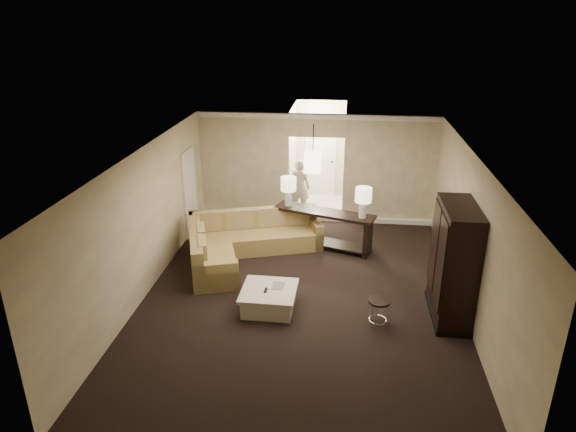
# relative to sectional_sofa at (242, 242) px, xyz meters

# --- Properties ---
(ground) EXTENTS (8.00, 8.00, 0.00)m
(ground) POSITION_rel_sectional_sofa_xyz_m (1.46, -1.62, -0.36)
(ground) COLOR black
(ground) RESTS_ON ground
(wall_back) EXTENTS (6.00, 0.04, 2.80)m
(wall_back) POSITION_rel_sectional_sofa_xyz_m (1.46, 2.38, 1.04)
(wall_back) COLOR beige
(wall_back) RESTS_ON ground
(wall_front) EXTENTS (6.00, 0.04, 2.80)m
(wall_front) POSITION_rel_sectional_sofa_xyz_m (1.46, -5.62, 1.04)
(wall_front) COLOR beige
(wall_front) RESTS_ON ground
(wall_left) EXTENTS (0.04, 8.00, 2.80)m
(wall_left) POSITION_rel_sectional_sofa_xyz_m (-1.54, -1.62, 1.04)
(wall_left) COLOR beige
(wall_left) RESTS_ON ground
(wall_right) EXTENTS (0.04, 8.00, 2.80)m
(wall_right) POSITION_rel_sectional_sofa_xyz_m (4.46, -1.62, 1.04)
(wall_right) COLOR beige
(wall_right) RESTS_ON ground
(ceiling) EXTENTS (6.00, 8.00, 0.02)m
(ceiling) POSITION_rel_sectional_sofa_xyz_m (1.46, -1.62, 2.44)
(ceiling) COLOR white
(ceiling) RESTS_ON wall_back
(crown_molding) EXTENTS (6.00, 0.10, 0.12)m
(crown_molding) POSITION_rel_sectional_sofa_xyz_m (1.46, 2.33, 2.37)
(crown_molding) COLOR white
(crown_molding) RESTS_ON wall_back
(baseboard) EXTENTS (6.00, 0.10, 0.12)m
(baseboard) POSITION_rel_sectional_sofa_xyz_m (1.46, 2.33, -0.30)
(baseboard) COLOR white
(baseboard) RESTS_ON ground
(side_door) EXTENTS (0.05, 0.90, 2.10)m
(side_door) POSITION_rel_sectional_sofa_xyz_m (-1.51, 1.18, 0.69)
(side_door) COLOR white
(side_door) RESTS_ON ground
(foyer) EXTENTS (1.44, 2.02, 2.80)m
(foyer) POSITION_rel_sectional_sofa_xyz_m (1.46, 3.72, 0.94)
(foyer) COLOR white
(foyer) RESTS_ON ground
(sectional_sofa) EXTENTS (3.14, 3.09, 0.89)m
(sectional_sofa) POSITION_rel_sectional_sofa_xyz_m (0.00, 0.00, 0.00)
(sectional_sofa) COLOR brown
(sectional_sofa) RESTS_ON ground
(coffee_table) EXTENTS (1.01, 1.01, 0.42)m
(coffee_table) POSITION_rel_sectional_sofa_xyz_m (0.91, -2.08, -0.15)
(coffee_table) COLOR silver
(coffee_table) RESTS_ON ground
(console_table) EXTENTS (2.37, 1.24, 0.90)m
(console_table) POSITION_rel_sectional_sofa_xyz_m (1.77, 0.70, 0.18)
(console_table) COLOR black
(console_table) RESTS_ON ground
(armoire) EXTENTS (0.63, 1.46, 2.10)m
(armoire) POSITION_rel_sectional_sofa_xyz_m (4.15, -1.90, 0.65)
(armoire) COLOR black
(armoire) RESTS_ON ground
(drink_table) EXTENTS (0.39, 0.39, 0.49)m
(drink_table) POSITION_rel_sectional_sofa_xyz_m (2.89, -2.37, -0.01)
(drink_table) COLOR black
(drink_table) RESTS_ON ground
(table_lamp_left) EXTENTS (0.36, 0.36, 0.69)m
(table_lamp_left) POSITION_rel_sectional_sofa_xyz_m (0.92, 0.98, 1.00)
(table_lamp_left) COLOR white
(table_lamp_left) RESTS_ON console_table
(table_lamp_right) EXTENTS (0.36, 0.36, 0.69)m
(table_lamp_right) POSITION_rel_sectional_sofa_xyz_m (2.62, 0.42, 1.00)
(table_lamp_right) COLOR white
(table_lamp_right) RESTS_ON console_table
(pendant_light) EXTENTS (0.38, 0.38, 1.09)m
(pendant_light) POSITION_rel_sectional_sofa_xyz_m (1.46, 1.08, 1.60)
(pendant_light) COLOR black
(pendant_light) RESTS_ON ceiling
(person) EXTENTS (0.67, 0.50, 1.71)m
(person) POSITION_rel_sectional_sofa_xyz_m (1.01, 2.68, 0.50)
(person) COLOR beige
(person) RESTS_ON ground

